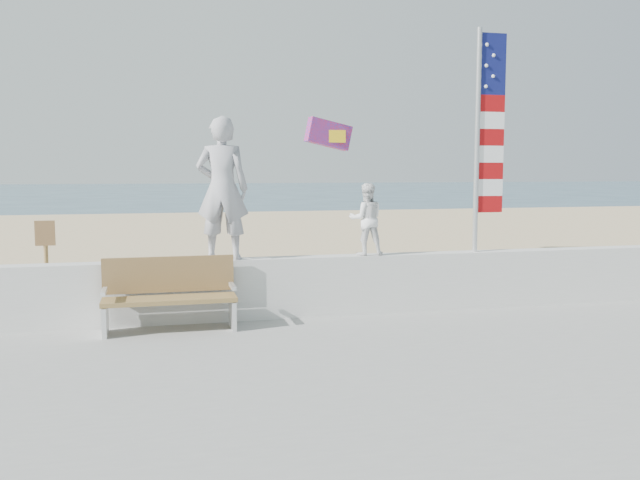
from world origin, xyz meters
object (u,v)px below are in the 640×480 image
(bench, at_px, (170,294))
(flag, at_px, (485,131))
(adult, at_px, (222,189))
(child, at_px, (366,219))

(bench, bearing_deg, flag, 5.28)
(adult, xyz_separation_m, bench, (-0.79, -0.45, -1.42))
(child, bearing_deg, adult, 6.15)
(adult, bearing_deg, bench, 44.51)
(adult, xyz_separation_m, child, (2.18, 0.00, -0.48))
(bench, height_order, flag, flag)
(flag, bearing_deg, adult, 180.00)
(child, bearing_deg, bench, 14.84)
(adult, distance_m, bench, 1.69)
(child, height_order, bench, child)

